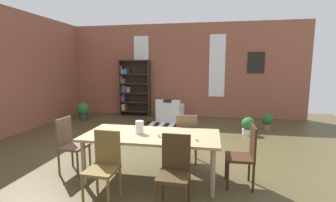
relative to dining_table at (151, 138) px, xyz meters
name	(u,v)px	position (x,y,z in m)	size (l,w,h in m)	color
ground_plane	(146,162)	(-0.27, 0.62, -0.68)	(11.61, 11.61, 0.00)	#4D4328
back_wall_brick	(178,71)	(-0.27, 5.14, 1.00)	(8.93, 0.12, 3.36)	#965440
window_pane_0	(141,66)	(-1.66, 5.07, 1.17)	(0.55, 0.02, 2.18)	white
window_pane_1	(217,66)	(1.12, 5.07, 1.17)	(0.55, 0.02, 2.18)	white
dining_table	(151,138)	(0.00, 0.00, 0.00)	(2.15, 1.00, 0.75)	#98815B
vase_on_table	(140,127)	(-0.20, 0.00, 0.18)	(0.13, 0.13, 0.21)	silver
tealight_candle_0	(197,139)	(0.73, -0.22, 0.09)	(0.04, 0.04, 0.04)	silver
tealight_candle_1	(159,135)	(0.15, -0.14, 0.10)	(0.04, 0.04, 0.05)	silver
dining_chair_far_right	(186,137)	(0.49, 0.73, -0.16)	(0.44, 0.44, 0.95)	brown
dining_chair_near_left	(104,164)	(-0.48, -0.72, -0.16)	(0.42, 0.42, 0.95)	brown
dining_chair_head_right	(245,154)	(1.45, 0.00, -0.16)	(0.40, 0.40, 0.95)	#392213
dining_chair_near_right	(175,169)	(0.49, -0.72, -0.16)	(0.41, 0.41, 0.95)	#3B2814
dining_chair_head_left	(70,143)	(-1.45, 0.00, -0.16)	(0.43, 0.43, 0.95)	brown
bookshelf_tall	(133,88)	(-1.94, 4.89, 0.36)	(1.13, 0.32, 2.06)	#2D2319
armchair_white	(170,113)	(-0.41, 4.18, -0.40)	(0.87, 0.87, 0.75)	silver
potted_plant_by_shelf	(248,126)	(1.94, 2.95, -0.44)	(0.35, 0.35, 0.47)	silver
potted_plant_corner	(83,110)	(-3.42, 3.87, -0.34)	(0.44, 0.44, 0.60)	#333338
potted_plant_window	(267,121)	(2.57, 3.62, -0.43)	(0.32, 0.32, 0.44)	#9E6042
striped_rug	(169,125)	(-0.34, 3.58, -0.67)	(1.60, 0.86, 0.01)	black
framed_picture	(256,63)	(2.42, 5.07, 1.28)	(0.56, 0.03, 0.72)	black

